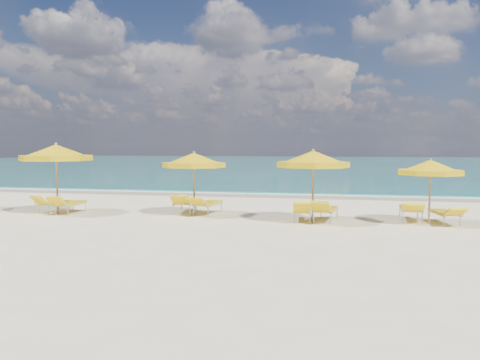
# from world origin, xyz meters

# --- Properties ---
(ground_plane) EXTENTS (120.00, 120.00, 0.00)m
(ground_plane) POSITION_xyz_m (0.00, 0.00, 0.00)
(ground_plane) COLOR beige
(ocean) EXTENTS (120.00, 80.00, 0.30)m
(ocean) POSITION_xyz_m (0.00, 48.00, 0.00)
(ocean) COLOR #126865
(ocean) RESTS_ON ground
(wet_sand_band) EXTENTS (120.00, 2.60, 0.01)m
(wet_sand_band) POSITION_xyz_m (0.00, 7.40, 0.00)
(wet_sand_band) COLOR tan
(wet_sand_band) RESTS_ON ground
(foam_line) EXTENTS (120.00, 1.20, 0.03)m
(foam_line) POSITION_xyz_m (0.00, 8.20, 0.00)
(foam_line) COLOR white
(foam_line) RESTS_ON ground
(whitecap_near) EXTENTS (14.00, 0.36, 0.05)m
(whitecap_near) POSITION_xyz_m (-6.00, 17.00, 0.00)
(whitecap_near) COLOR white
(whitecap_near) RESTS_ON ground
(whitecap_far) EXTENTS (18.00, 0.30, 0.05)m
(whitecap_far) POSITION_xyz_m (8.00, 24.00, 0.00)
(whitecap_far) COLOR white
(whitecap_far) RESTS_ON ground
(umbrella_1) EXTENTS (3.36, 3.36, 2.63)m
(umbrella_1) POSITION_xyz_m (-6.50, -0.53, 2.24)
(umbrella_1) COLOR #98784C
(umbrella_1) RESTS_ON ground
(umbrella_2) EXTENTS (2.73, 2.73, 2.32)m
(umbrella_2) POSITION_xyz_m (-1.41, 0.10, 1.98)
(umbrella_2) COLOR #98784C
(umbrella_2) RESTS_ON ground
(umbrella_3) EXTENTS (2.59, 2.59, 2.41)m
(umbrella_3) POSITION_xyz_m (2.87, -0.58, 2.06)
(umbrella_3) COLOR #98784C
(umbrella_3) RESTS_ON ground
(umbrella_4) EXTENTS (2.49, 2.49, 2.12)m
(umbrella_4) POSITION_xyz_m (6.57, -0.24, 1.81)
(umbrella_4) COLOR #98784C
(umbrella_4) RESTS_ON ground
(lounger_1_left) EXTENTS (0.77, 1.69, 0.72)m
(lounger_1_left) POSITION_xyz_m (-6.97, -0.09, 0.20)
(lounger_1_left) COLOR #A5A8AD
(lounger_1_left) RESTS_ON ground
(lounger_1_right) EXTENTS (0.64, 1.80, 0.76)m
(lounger_1_right) POSITION_xyz_m (-6.11, -0.36, 0.22)
(lounger_1_right) COLOR #A5A8AD
(lounger_1_right) RESTS_ON ground
(lounger_2_left) EXTENTS (0.87, 2.05, 0.82)m
(lounger_2_left) POSITION_xyz_m (-1.94, 0.68, 0.24)
(lounger_2_left) COLOR #A5A8AD
(lounger_2_left) RESTS_ON ground
(lounger_2_right) EXTENTS (0.91, 2.01, 0.74)m
(lounger_2_right) POSITION_xyz_m (-1.03, 0.49, 0.23)
(lounger_2_right) COLOR #A5A8AD
(lounger_2_right) RESTS_ON ground
(lounger_3_left) EXTENTS (0.68, 1.75, 0.78)m
(lounger_3_left) POSITION_xyz_m (2.51, -0.38, 0.21)
(lounger_3_left) COLOR #A5A8AD
(lounger_3_left) RESTS_ON ground
(lounger_3_right) EXTENTS (0.94, 1.98, 0.82)m
(lounger_3_right) POSITION_xyz_m (3.28, -0.30, 0.23)
(lounger_3_right) COLOR #A5A8AD
(lounger_3_right) RESTS_ON ground
(lounger_4_left) EXTENTS (0.78, 2.07, 0.77)m
(lounger_4_left) POSITION_xyz_m (6.10, 0.34, 0.24)
(lounger_4_left) COLOR #A5A8AD
(lounger_4_left) RESTS_ON ground
(lounger_4_right) EXTENTS (0.89, 1.84, 0.68)m
(lounger_4_right) POSITION_xyz_m (7.08, -0.05, 0.21)
(lounger_4_right) COLOR #A5A8AD
(lounger_4_right) RESTS_ON ground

